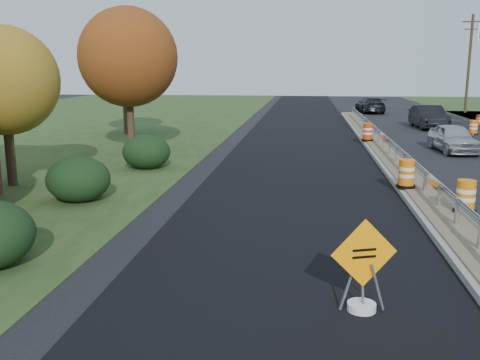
# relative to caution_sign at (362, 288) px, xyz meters

# --- Properties ---
(ground) EXTENTS (140.00, 140.00, 0.00)m
(ground) POSITION_rel_caution_sign_xyz_m (3.00, 7.20, -0.44)
(ground) COLOR black
(ground) RESTS_ON ground
(milled_overlay) EXTENTS (7.20, 120.00, 0.01)m
(milled_overlay) POSITION_rel_caution_sign_xyz_m (-1.40, 17.20, -0.44)
(milled_overlay) COLOR black
(milled_overlay) RESTS_ON ground
(median) EXTENTS (1.60, 55.00, 0.23)m
(median) POSITION_rel_caution_sign_xyz_m (3.00, 15.20, -0.33)
(median) COLOR gray
(median) RESTS_ON ground
(guardrail) EXTENTS (0.10, 46.15, 0.72)m
(guardrail) POSITION_rel_caution_sign_xyz_m (3.00, 16.20, 0.28)
(guardrail) COLOR silver
(guardrail) RESTS_ON median
(utility_pole_north) EXTENTS (1.90, 0.26, 9.40)m
(utility_pole_north) POSITION_rel_caution_sign_xyz_m (14.50, 46.20, 4.49)
(utility_pole_north) COLOR #473523
(utility_pole_north) RESTS_ON ground
(hedge_mid) EXTENTS (2.09, 2.09, 1.52)m
(hedge_mid) POSITION_rel_caution_sign_xyz_m (-8.50, 7.20, 0.32)
(hedge_mid) COLOR black
(hedge_mid) RESTS_ON ground
(hedge_north) EXTENTS (2.09, 2.09, 1.52)m
(hedge_north) POSITION_rel_caution_sign_xyz_m (-8.00, 13.20, 0.32)
(hedge_north) COLOR black
(hedge_north) RESTS_ON ground
(tree_near_yellow) EXTENTS (3.96, 3.96, 5.88)m
(tree_near_yellow) POSITION_rel_caution_sign_xyz_m (-12.00, 9.20, 3.44)
(tree_near_yellow) COLOR #473523
(tree_near_yellow) RESTS_ON ground
(tree_near_red) EXTENTS (4.95, 4.95, 7.35)m
(tree_near_red) POSITION_rel_caution_sign_xyz_m (-10.00, 17.20, 4.42)
(tree_near_red) COLOR #473523
(tree_near_red) RESTS_ON ground
(tree_near_back) EXTENTS (4.29, 4.29, 6.37)m
(tree_near_back) POSITION_rel_caution_sign_xyz_m (-13.00, 25.20, 3.77)
(tree_near_back) COLOR #473523
(tree_near_back) RESTS_ON ground
(caution_sign) EXTENTS (1.20, 0.53, 1.74)m
(caution_sign) POSITION_rel_caution_sign_xyz_m (0.00, 0.00, 0.00)
(caution_sign) COLOR white
(caution_sign) RESTS_ON ground
(barrel_median_near) EXTENTS (0.65, 0.65, 0.95)m
(barrel_median_near) POSITION_rel_caution_sign_xyz_m (3.55, 6.45, 0.25)
(barrel_median_near) COLOR black
(barrel_median_near) RESTS_ON median
(barrel_median_mid) EXTENTS (0.67, 0.67, 0.98)m
(barrel_median_mid) POSITION_rel_caution_sign_xyz_m (2.45, 9.69, 0.26)
(barrel_median_mid) COLOR black
(barrel_median_mid) RESTS_ON median
(barrel_median_far) EXTENTS (0.68, 0.68, 1.00)m
(barrel_median_far) POSITION_rel_caution_sign_xyz_m (2.45, 22.12, 0.27)
(barrel_median_far) COLOR black
(barrel_median_far) RESTS_ON median
(barrel_shoulder_mid) EXTENTS (0.65, 0.65, 0.95)m
(barrel_shoulder_mid) POSITION_rel_caution_sign_xyz_m (10.00, 27.92, 0.01)
(barrel_shoulder_mid) COLOR black
(barrel_shoulder_mid) RESTS_ON ground
(barrel_shoulder_far) EXTENTS (0.54, 0.54, 0.79)m
(barrel_shoulder_far) POSITION_rel_caution_sign_xyz_m (12.20, 34.11, -0.06)
(barrel_shoulder_far) COLOR black
(barrel_shoulder_far) RESTS_ON ground
(car_silver) EXTENTS (2.06, 4.43, 1.47)m
(car_silver) POSITION_rel_caution_sign_xyz_m (6.63, 19.87, 0.29)
(car_silver) COLOR silver
(car_silver) RESTS_ON ground
(car_dark_mid) EXTENTS (2.06, 5.19, 1.68)m
(car_dark_mid) POSITION_rel_caution_sign_xyz_m (7.83, 31.36, 0.40)
(car_dark_mid) COLOR black
(car_dark_mid) RESTS_ON ground
(car_dark_far) EXTENTS (2.71, 5.48, 1.53)m
(car_dark_far) POSITION_rel_caution_sign_xyz_m (5.18, 45.15, 0.32)
(car_dark_far) COLOR black
(car_dark_far) RESTS_ON ground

